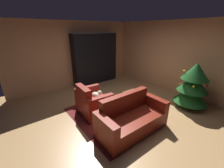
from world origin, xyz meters
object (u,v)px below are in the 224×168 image
Objects in this scene: bottle_on_table at (121,98)px; couch_red at (131,119)px; decorated_tree at (193,85)px; armchair_red at (93,103)px; coffee_table at (114,102)px; book_stack_on_table at (113,99)px; bookshelf_unit at (98,60)px.

couch_red is at bearing -19.24° from bottle_on_table.
bottle_on_table is 2.25m from decorated_tree.
armchair_red reaches higher than bottle_on_table.
book_stack_on_table is (-0.06, 0.01, 0.08)m from coffee_table.
decorated_tree is (1.18, 2.14, 0.26)m from book_stack_on_table.
armchair_red is 0.62m from coffee_table.
coffee_table is 0.10m from book_stack_on_table.
bookshelf_unit is 1.52× the size of decorated_tree.
decorated_tree is (1.12, 2.16, 0.34)m from coffee_table.
coffee_table is at bearing -144.27° from bottle_on_table.
couch_red is 2.34× the size of coffee_table.
armchair_red reaches higher than book_stack_on_table.
armchair_red is 0.58× the size of couch_red.
coffee_table is (0.44, 0.43, 0.07)m from armchair_red.
armchair_red is at bearing -135.55° from coffee_table.
bookshelf_unit reaches higher than bottle_on_table.
bookshelf_unit is at bearing -164.69° from decorated_tree.
couch_red is at bearing -20.16° from bookshelf_unit.
book_stack_on_table is at bearing 49.55° from armchair_red.
bottle_on_table is (0.61, 0.55, 0.23)m from armchair_red.
armchair_red is (2.15, -1.57, -0.71)m from bookshelf_unit.
book_stack_on_table is 0.69× the size of bottle_on_table.
bottle_on_table is at bearing 25.21° from book_stack_on_table.
book_stack_on_table is at bearing 172.77° from couch_red.
armchair_red is 0.60m from book_stack_on_table.
coffee_table is 0.26m from bottle_on_table.
decorated_tree is at bearing 81.47° from couch_red.
bookshelf_unit reaches higher than coffee_table.
coffee_table is 3.45× the size of book_stack_on_table.
couch_red is 2.32m from decorated_tree.
couch_red is 8.06× the size of book_stack_on_table.
armchair_red is 3.05m from decorated_tree.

